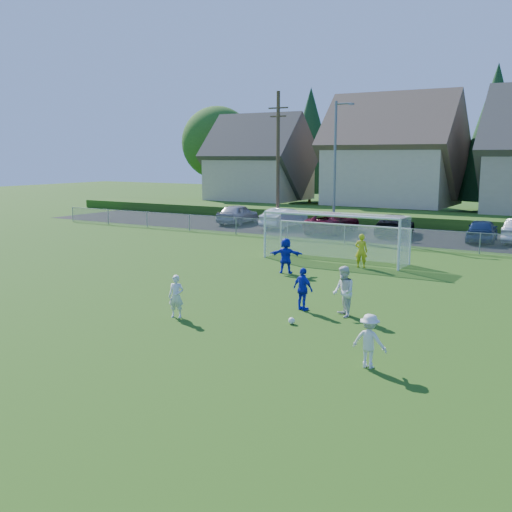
# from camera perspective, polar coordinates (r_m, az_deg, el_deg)

# --- Properties ---
(ground) EXTENTS (160.00, 160.00, 0.00)m
(ground) POSITION_cam_1_polar(r_m,az_deg,el_deg) (18.14, -13.24, -8.00)
(ground) COLOR #193D0C
(ground) RESTS_ON ground
(asphalt_lot) EXTENTS (60.00, 60.00, 0.00)m
(asphalt_lot) POSITION_cam_1_polar(r_m,az_deg,el_deg) (41.98, 13.83, 1.93)
(asphalt_lot) COLOR black
(asphalt_lot) RESTS_ON ground
(grass_embankment) EXTENTS (70.00, 6.00, 0.80)m
(grass_embankment) POSITION_cam_1_polar(r_m,az_deg,el_deg) (49.10, 16.46, 3.35)
(grass_embankment) COLOR #1E420F
(grass_embankment) RESTS_ON ground
(soccer_ball) EXTENTS (0.22, 0.22, 0.22)m
(soccer_ball) POSITION_cam_1_polar(r_m,az_deg,el_deg) (19.48, 3.41, -6.18)
(soccer_ball) COLOR white
(soccer_ball) RESTS_ON ground
(player_white_a) EXTENTS (0.61, 0.49, 1.45)m
(player_white_a) POSITION_cam_1_polar(r_m,az_deg,el_deg) (20.27, -7.61, -3.83)
(player_white_a) COLOR silver
(player_white_a) RESTS_ON ground
(player_white_b) EXTENTS (1.04, 1.06, 1.73)m
(player_white_b) POSITION_cam_1_polar(r_m,az_deg,el_deg) (20.39, 8.33, -3.37)
(player_white_b) COLOR silver
(player_white_b) RESTS_ON ground
(player_white_c) EXTENTS (0.93, 0.55, 1.41)m
(player_white_c) POSITION_cam_1_polar(r_m,az_deg,el_deg) (15.72, 10.75, -7.96)
(player_white_c) COLOR silver
(player_white_c) RESTS_ON ground
(player_blue_a) EXTENTS (0.96, 0.62, 1.51)m
(player_blue_a) POSITION_cam_1_polar(r_m,az_deg,el_deg) (21.08, 4.50, -3.17)
(player_blue_a) COLOR #1422C1
(player_blue_a) RESTS_ON ground
(player_blue_b) EXTENTS (1.60, 1.00, 1.64)m
(player_blue_b) POSITION_cam_1_polar(r_m,az_deg,el_deg) (27.66, 2.85, 0.05)
(player_blue_b) COLOR #1422C1
(player_blue_b) RESTS_ON ground
(goalkeeper) EXTENTS (0.68, 0.53, 1.66)m
(goalkeeper) POSITION_cam_1_polar(r_m,az_deg,el_deg) (29.39, 9.99, 0.49)
(goalkeeper) COLOR gold
(goalkeeper) RESTS_ON ground
(car_a) EXTENTS (2.30, 4.76, 1.57)m
(car_a) POSITION_cam_1_polar(r_m,az_deg,el_deg) (47.68, -1.76, 4.03)
(car_a) COLOR #9D9EA5
(car_a) RESTS_ON ground
(car_b) EXTENTS (1.89, 4.62, 1.49)m
(car_b) POSITION_cam_1_polar(r_m,az_deg,el_deg) (44.96, 2.70, 3.64)
(car_b) COLOR silver
(car_b) RESTS_ON ground
(car_c) EXTENTS (2.51, 5.35, 1.48)m
(car_c) POSITION_cam_1_polar(r_m,az_deg,el_deg) (42.37, 7.30, 3.20)
(car_c) COLOR #550919
(car_c) RESTS_ON ground
(car_d) EXTENTS (2.56, 5.16, 1.44)m
(car_d) POSITION_cam_1_polar(r_m,az_deg,el_deg) (41.86, 13.05, 2.92)
(car_d) COLOR black
(car_d) RESTS_ON ground
(car_e) EXTENTS (2.14, 4.42, 1.45)m
(car_e) POSITION_cam_1_polar(r_m,az_deg,el_deg) (40.23, 20.73, 2.30)
(car_e) COLOR navy
(car_e) RESTS_ON ground
(soccer_goal) EXTENTS (7.42, 1.90, 2.50)m
(soccer_goal) POSITION_cam_1_polar(r_m,az_deg,el_deg) (31.09, 7.66, 2.53)
(soccer_goal) COLOR white
(soccer_goal) RESTS_ON ground
(chainlink_fence) EXTENTS (52.06, 0.06, 1.20)m
(chainlink_fence) POSITION_cam_1_polar(r_m,az_deg,el_deg) (36.72, 11.32, 1.93)
(chainlink_fence) COLOR gray
(chainlink_fence) RESTS_ON ground
(streetlight) EXTENTS (1.38, 0.18, 9.00)m
(streetlight) POSITION_cam_1_polar(r_m,az_deg,el_deg) (41.76, 7.58, 8.74)
(streetlight) COLOR slate
(streetlight) RESTS_ON ground
(utility_pole) EXTENTS (1.60, 0.26, 10.00)m
(utility_pole) POSITION_cam_1_polar(r_m,az_deg,el_deg) (44.89, 2.10, 9.26)
(utility_pole) COLOR #473321
(utility_pole) RESTS_ON ground
(houses_row) EXTENTS (53.90, 11.45, 13.27)m
(houses_row) POSITION_cam_1_polar(r_m,az_deg,el_deg) (55.74, 20.78, 10.96)
(houses_row) COLOR tan
(houses_row) RESTS_ON ground
(tree_row) EXTENTS (65.98, 12.36, 13.80)m
(tree_row) POSITION_cam_1_polar(r_m,az_deg,el_deg) (62.07, 20.97, 10.36)
(tree_row) COLOR #382616
(tree_row) RESTS_ON ground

